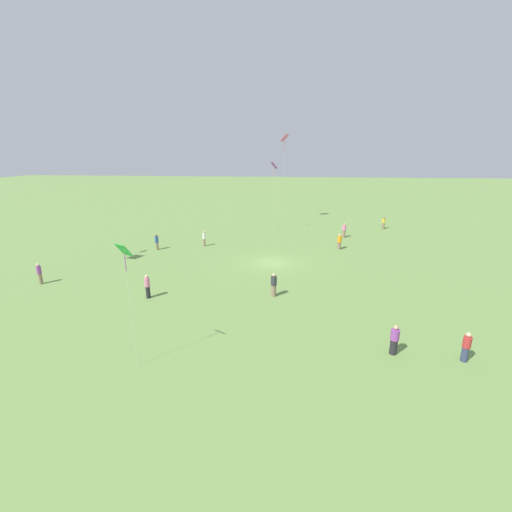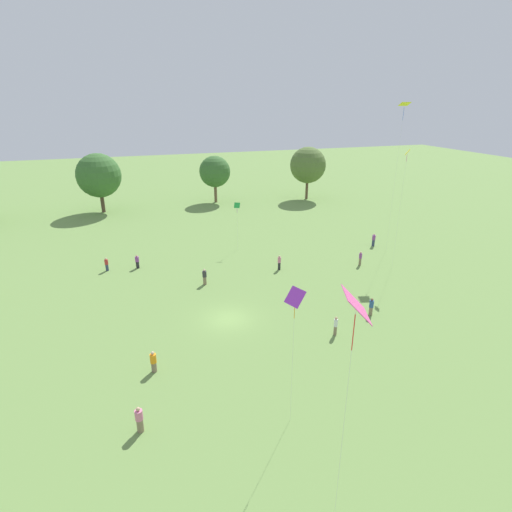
{
  "view_description": "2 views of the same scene",
  "coord_description": "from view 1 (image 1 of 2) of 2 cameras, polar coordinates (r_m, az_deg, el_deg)",
  "views": [
    {
      "loc": [
        -1.68,
        31.52,
        10.32
      ],
      "look_at": [
        1.03,
        4.97,
        2.18
      ],
      "focal_mm": 24.0,
      "sensor_mm": 36.0,
      "label": 1
    },
    {
      "loc": [
        -7.56,
        -31.24,
        18.85
      ],
      "look_at": [
        3.75,
        3.27,
        4.54
      ],
      "focal_mm": 28.0,
      "sensor_mm": 36.0,
      "label": 2
    }
  ],
  "objects": [
    {
      "name": "ground_plane",
      "position": [
        33.21,
        2.65,
        -1.17
      ],
      "size": [
        240.0,
        240.0,
        0.0
      ],
      "primitive_type": "plane",
      "color": "#6B8E47"
    },
    {
      "name": "person_2",
      "position": [
        25.42,
        2.97,
        -4.86
      ],
      "size": [
        0.63,
        0.63,
        1.8
      ],
      "rotation": [
        0.0,
        0.0,
        2.43
      ],
      "color": "#847056",
      "rests_on": "ground_plane"
    },
    {
      "name": "person_3",
      "position": [
        39.36,
        -8.64,
        2.9
      ],
      "size": [
        0.34,
        0.34,
        1.75
      ],
      "rotation": [
        0.0,
        0.0,
        6.24
      ],
      "color": "#847056",
      "rests_on": "ground_plane"
    },
    {
      "name": "person_4",
      "position": [
        44.33,
        14.46,
        4.12
      ],
      "size": [
        0.52,
        0.52,
        1.8
      ],
      "rotation": [
        0.0,
        0.0,
        4.81
      ],
      "color": "#847056",
      "rests_on": "ground_plane"
    },
    {
      "name": "person_5",
      "position": [
        19.95,
        22.07,
        -12.85
      ],
      "size": [
        0.47,
        0.47,
        1.67
      ],
      "rotation": [
        0.0,
        0.0,
        1.63
      ],
      "color": "#232328",
      "rests_on": "ground_plane"
    },
    {
      "name": "person_6",
      "position": [
        26.32,
        -17.63,
        -4.84
      ],
      "size": [
        0.45,
        0.45,
        1.81
      ],
      "rotation": [
        0.0,
        0.0,
        1.32
      ],
      "color": "#232328",
      "rests_on": "ground_plane"
    },
    {
      "name": "person_7",
      "position": [
        38.76,
        13.73,
        2.32
      ],
      "size": [
        0.63,
        0.63,
        1.74
      ],
      "rotation": [
        0.0,
        0.0,
        4.21
      ],
      "color": "#847056",
      "rests_on": "ground_plane"
    },
    {
      "name": "person_8",
      "position": [
        51.05,
        20.47,
        5.16
      ],
      "size": [
        0.47,
        0.47,
        1.68
      ],
      "rotation": [
        0.0,
        0.0,
        1.61
      ],
      "color": "#847056",
      "rests_on": "ground_plane"
    },
    {
      "name": "person_9",
      "position": [
        39.03,
        -16.21,
        2.25
      ],
      "size": [
        0.56,
        0.56,
        1.74
      ],
      "rotation": [
        0.0,
        0.0,
        2.43
      ],
      "color": "#847056",
      "rests_on": "ground_plane"
    },
    {
      "name": "person_10",
      "position": [
        20.96,
        31.62,
        -12.8
      ],
      "size": [
        0.53,
        0.53,
        1.63
      ],
      "rotation": [
        0.0,
        0.0,
        1.14
      ],
      "color": "#333D5B",
      "rests_on": "ground_plane"
    },
    {
      "name": "person_11",
      "position": [
        32.78,
        -32.38,
        -2.49
      ],
      "size": [
        0.4,
        0.4,
        1.77
      ],
      "rotation": [
        0.0,
        0.0,
        3.3
      ],
      "color": "#847056",
      "rests_on": "ground_plane"
    },
    {
      "name": "kite_0",
      "position": [
        16.63,
        -21.09,
        0.22
      ],
      "size": [
        0.87,
        0.76,
        6.38
      ],
      "rotation": [
        0.0,
        0.0,
        5.0
      ],
      "color": "green",
      "rests_on": "ground_plane"
    },
    {
      "name": "kite_2",
      "position": [
        52.34,
        4.79,
        18.71
      ],
      "size": [
        1.29,
        1.52,
        12.74
      ],
      "rotation": [
        0.0,
        0.0,
        0.44
      ],
      "color": "#E54C99",
      "rests_on": "ground_plane"
    },
    {
      "name": "kite_3",
      "position": [
        44.89,
        3.02,
        14.57
      ],
      "size": [
        1.04,
        1.24,
        9.11
      ],
      "rotation": [
        0.0,
        0.0,
        4.31
      ],
      "color": "purple",
      "rests_on": "ground_plane"
    }
  ]
}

